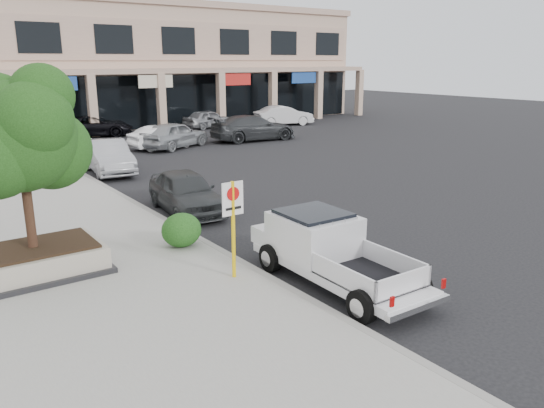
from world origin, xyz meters
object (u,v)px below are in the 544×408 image
(no_parking_sign, at_px, (233,216))
(lot_car_b, at_px, (163,137))
(lot_car_e, at_px, (208,119))
(curb_car_d, at_px, (60,138))
(lot_car_f, at_px, (284,116))
(curb_car_c, at_px, (81,150))
(curb_car_a, at_px, (186,192))
(pickup_truck, at_px, (338,253))
(curb_car_b, at_px, (109,157))
(planter_tree, at_px, (25,136))
(lot_car_c, at_px, (253,128))
(planter, at_px, (35,260))
(lot_car_a, at_px, (174,135))
(lot_car_d, at_px, (95,126))

(no_parking_sign, height_order, lot_car_b, no_parking_sign)
(lot_car_e, bearing_deg, curb_car_d, 97.38)
(lot_car_f, bearing_deg, curb_car_c, 125.11)
(curb_car_a, xyz_separation_m, lot_car_e, (12.04, 20.08, -0.02))
(pickup_truck, relative_size, curb_car_b, 1.09)
(curb_car_c, bearing_deg, pickup_truck, -91.66)
(curb_car_a, xyz_separation_m, curb_car_d, (0.09, 16.37, -0.05))
(curb_car_a, bearing_deg, planter_tree, -143.88)
(no_parking_sign, bearing_deg, curb_car_a, 73.21)
(lot_car_c, bearing_deg, pickup_truck, 156.44)
(pickup_truck, xyz_separation_m, curb_car_c, (-0.30, 18.76, -0.12))
(planter, height_order, lot_car_f, lot_car_f)
(no_parking_sign, distance_m, curb_car_d, 22.57)
(planter_tree, xyz_separation_m, curb_car_d, (5.54, 19.38, -2.74))
(no_parking_sign, relative_size, lot_car_a, 0.49)
(lot_car_b, bearing_deg, curb_car_b, 128.76)
(planter_tree, distance_m, lot_car_b, 19.47)
(planter, bearing_deg, lot_car_a, 54.72)
(curb_car_c, xyz_separation_m, lot_car_a, (5.98, 1.66, 0.12))
(planter, distance_m, lot_car_a, 19.56)
(pickup_truck, height_order, curb_car_a, pickup_truck)
(curb_car_c, height_order, curb_car_d, curb_car_d)
(pickup_truck, bearing_deg, lot_car_c, 62.61)
(lot_car_c, bearing_deg, lot_car_b, 91.04)
(no_parking_sign, relative_size, lot_car_f, 0.49)
(planter, height_order, lot_car_c, lot_car_c)
(pickup_truck, relative_size, lot_car_b, 1.24)
(planter, distance_m, curb_car_d, 20.34)
(lot_car_a, xyz_separation_m, lot_car_c, (5.52, -0.16, 0.03))
(curb_car_d, xyz_separation_m, lot_car_d, (3.40, 4.26, 0.04))
(curb_car_a, xyz_separation_m, lot_car_f, (17.85, 18.16, 0.05))
(planter_tree, distance_m, lot_car_c, 23.02)
(planter_tree, xyz_separation_m, lot_car_e, (17.48, 23.08, -2.71))
(lot_car_a, xyz_separation_m, lot_car_e, (6.32, 7.27, -0.09))
(lot_car_a, bearing_deg, curb_car_d, 33.64)
(pickup_truck, height_order, lot_car_c, lot_car_c)
(lot_car_c, relative_size, lot_car_f, 1.21)
(curb_car_d, xyz_separation_m, lot_car_e, (11.95, 3.71, 0.03))
(curb_car_d, bearing_deg, lot_car_f, 6.89)
(lot_car_b, xyz_separation_m, lot_car_d, (-1.63, 7.52, 0.04))
(curb_car_a, bearing_deg, no_parking_sign, -99.58)
(planter_tree, height_order, lot_car_a, planter_tree)
(curb_car_a, height_order, lot_car_d, curb_car_a)
(planter, bearing_deg, lot_car_f, 42.31)
(lot_car_b, height_order, lot_car_f, lot_car_f)
(curb_car_b, bearing_deg, planter_tree, -108.96)
(curb_car_c, bearing_deg, curb_car_d, 83.48)
(curb_car_b, bearing_deg, lot_car_b, 52.98)
(lot_car_f, bearing_deg, curb_car_d, 109.70)
(lot_car_b, bearing_deg, pickup_truck, 159.67)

